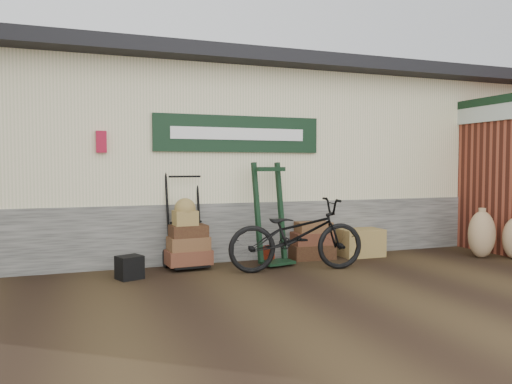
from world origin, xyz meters
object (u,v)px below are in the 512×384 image
Objects in this scene: porter_trolley at (185,215)px; black_trunk at (130,267)px; green_barrow at (271,214)px; wicker_hamper at (361,243)px; bicycle at (296,231)px; suitcase_stack at (312,240)px.

black_trunk is at bearing -151.82° from porter_trolley.
green_barrow is (1.24, -0.25, 0.01)m from porter_trolley.
wicker_hamper is at bearing -6.75° from porter_trolley.
green_barrow is 0.78× the size of bicycle.
wicker_hamper is at bearing 6.15° from black_trunk.
suitcase_stack is 2.21× the size of black_trunk.
wicker_hamper is 2.24× the size of black_trunk.
porter_trolley reaches higher than bicycle.
black_trunk is (-2.09, -0.29, -0.61)m from green_barrow.
suitcase_stack reaches higher than wicker_hamper.
green_barrow reaches higher than suitcase_stack.
black_trunk is at bearing -170.61° from suitcase_stack.
bicycle reaches higher than suitcase_stack.
wicker_hamper is at bearing -58.00° from bicycle.
bicycle is at bearing -33.92° from porter_trolley.
suitcase_stack reaches higher than black_trunk.
green_barrow reaches higher than black_trunk.
suitcase_stack is at bearing 175.08° from wicker_hamper.
black_trunk is at bearing -173.85° from wicker_hamper.
wicker_hamper is at bearing -4.92° from suitcase_stack.
black_trunk is (-3.71, -0.40, -0.07)m from wicker_hamper.
bicycle is at bearing -129.26° from suitcase_stack.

